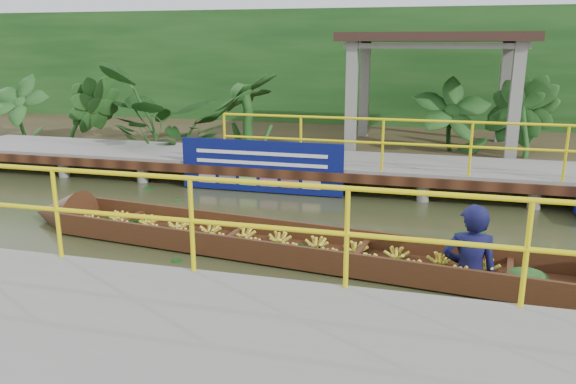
# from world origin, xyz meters

# --- Properties ---
(ground) EXTENTS (80.00, 80.00, 0.00)m
(ground) POSITION_xyz_m (0.00, 0.00, 0.00)
(ground) COLOR #33351A
(ground) RESTS_ON ground
(land_strip) EXTENTS (30.00, 8.00, 0.45)m
(land_strip) POSITION_xyz_m (0.00, 7.50, 0.23)
(land_strip) COLOR #332B19
(land_strip) RESTS_ON ground
(far_dock) EXTENTS (16.00, 2.06, 1.66)m
(far_dock) POSITION_xyz_m (0.02, 3.43, 0.48)
(far_dock) COLOR gray
(far_dock) RESTS_ON ground
(near_dock) EXTENTS (18.00, 2.40, 1.73)m
(near_dock) POSITION_xyz_m (1.00, -4.20, 0.30)
(near_dock) COLOR gray
(near_dock) RESTS_ON ground
(pavilion) EXTENTS (4.40, 3.00, 3.00)m
(pavilion) POSITION_xyz_m (3.00, 6.30, 2.82)
(pavilion) COLOR gray
(pavilion) RESTS_ON ground
(foliage_backdrop) EXTENTS (30.00, 0.80, 4.00)m
(foliage_backdrop) POSITION_xyz_m (0.00, 10.00, 2.00)
(foliage_backdrop) COLOR #143D13
(foliage_backdrop) RESTS_ON ground
(vendor_boat) EXTENTS (9.58, 2.05, 2.32)m
(vendor_boat) POSITION_xyz_m (1.73, -0.82, 0.29)
(vendor_boat) COLOR #3C1F10
(vendor_boat) RESTS_ON ground
(blue_banner) EXTENTS (3.38, 0.04, 1.06)m
(blue_banner) POSITION_xyz_m (-0.21, 2.48, 0.56)
(blue_banner) COLOR #0B125A
(blue_banner) RESTS_ON ground
(tropical_plants) EXTENTS (14.48, 1.48, 1.85)m
(tropical_plants) POSITION_xyz_m (-1.75, 5.30, 1.38)
(tropical_plants) COLOR #143D13
(tropical_plants) RESTS_ON ground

